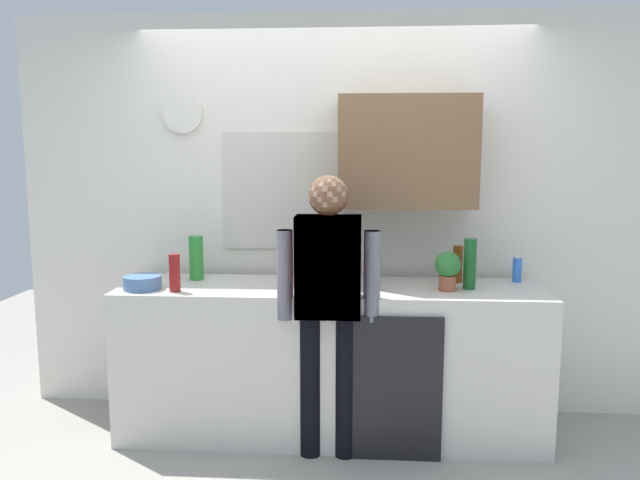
{
  "coord_description": "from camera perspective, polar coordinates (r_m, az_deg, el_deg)",
  "views": [
    {
      "loc": [
        0.17,
        -3.3,
        1.72
      ],
      "look_at": [
        -0.06,
        0.25,
        1.21
      ],
      "focal_mm": 34.34,
      "sensor_mm": 36.0,
      "label": 1
    }
  ],
  "objects": [
    {
      "name": "potted_plant",
      "position": [
        3.62,
        11.82,
        -2.6
      ],
      "size": [
        0.15,
        0.15,
        0.23
      ],
      "color": "#9E5638",
      "rests_on": "kitchen_counter"
    },
    {
      "name": "bottle_red_vinegar",
      "position": [
        3.62,
        -13.4,
        -3.0
      ],
      "size": [
        0.06,
        0.06,
        0.22
      ],
      "primitive_type": "cylinder",
      "color": "maroon",
      "rests_on": "kitchen_counter"
    },
    {
      "name": "bottle_amber_beer",
      "position": [
        3.87,
        12.71,
        -2.2
      ],
      "size": [
        0.06,
        0.06,
        0.23
      ],
      "primitive_type": "cylinder",
      "color": "brown",
      "rests_on": "kitchen_counter"
    },
    {
      "name": "bottle_clear_soda",
      "position": [
        3.93,
        -11.46,
        -1.64
      ],
      "size": [
        0.09,
        0.09,
        0.28
      ],
      "primitive_type": "cylinder",
      "color": "#2D8C33",
      "rests_on": "kitchen_counter"
    },
    {
      "name": "dishwasher_panel",
      "position": [
        3.52,
        6.7,
        -13.65
      ],
      "size": [
        0.56,
        0.02,
        0.83
      ],
      "primitive_type": "cube",
      "color": "black",
      "rests_on": "ground_plane"
    },
    {
      "name": "cup_yellow_cup",
      "position": [
        3.74,
        -1.23,
        -3.49
      ],
      "size": [
        0.07,
        0.07,
        0.08
      ],
      "primitive_type": "cylinder",
      "color": "yellow",
      "rests_on": "kitchen_counter"
    },
    {
      "name": "storage_canister",
      "position": [
        3.5,
        -0.18,
        -3.59
      ],
      "size": [
        0.14,
        0.14,
        0.17
      ],
      "primitive_type": "cylinder",
      "color": "silver",
      "rests_on": "kitchen_counter"
    },
    {
      "name": "mixing_bowl",
      "position": [
        3.75,
        -16.22,
        -3.83
      ],
      "size": [
        0.22,
        0.22,
        0.08
      ],
      "primitive_type": "cylinder",
      "color": "#4C72A5",
      "rests_on": "kitchen_counter"
    },
    {
      "name": "dish_soap",
      "position": [
        3.99,
        17.9,
        -2.63
      ],
      "size": [
        0.06,
        0.06,
        0.18
      ],
      "color": "blue",
      "rests_on": "kitchen_counter"
    },
    {
      "name": "person_at_sink",
      "position": [
        3.39,
        0.76,
        -5.01
      ],
      "size": [
        0.57,
        0.22,
        1.6
      ],
      "rotation": [
        0.0,
        0.0,
        0.2
      ],
      "color": "black",
      "rests_on": "ground_plane"
    },
    {
      "name": "ground_plane",
      "position": [
        3.72,
        0.73,
        -19.36
      ],
      "size": [
        8.0,
        8.0,
        0.0
      ],
      "primitive_type": "plane",
      "color": "#9E998E"
    },
    {
      "name": "person_guest",
      "position": [
        3.39,
        0.76,
        -5.01
      ],
      "size": [
        0.57,
        0.22,
        1.6
      ],
      "rotation": [
        0.0,
        0.0,
        2.99
      ],
      "color": "black",
      "rests_on": "ground_plane"
    },
    {
      "name": "coffee_maker",
      "position": [
        3.7,
        2.03,
        -1.98
      ],
      "size": [
        0.2,
        0.2,
        0.33
      ],
      "color": "black",
      "rests_on": "kitchen_counter"
    },
    {
      "name": "bottle_green_wine",
      "position": [
        3.69,
        13.79,
        -2.17
      ],
      "size": [
        0.07,
        0.07,
        0.3
      ],
      "primitive_type": "cylinder",
      "color": "#195923",
      "rests_on": "kitchen_counter"
    },
    {
      "name": "kitchen_counter",
      "position": [
        3.82,
        0.99,
        -11.1
      ],
      "size": [
        2.54,
        0.64,
        0.92
      ],
      "primitive_type": "cube",
      "color": "beige",
      "rests_on": "ground_plane"
    },
    {
      "name": "back_wall_assembly",
      "position": [
        4.01,
        2.12,
        3.07
      ],
      "size": [
        4.14,
        0.42,
        2.6
      ],
      "color": "silver",
      "rests_on": "ground_plane"
    }
  ]
}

